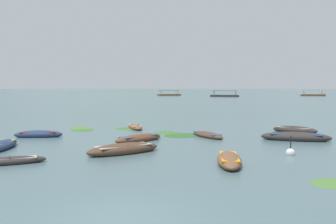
# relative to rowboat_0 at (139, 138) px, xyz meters

# --- Properties ---
(ground_plane) EXTENTS (6000.00, 6000.00, 0.00)m
(ground_plane) POSITION_rel_rowboat_0_xyz_m (0.42, 1485.12, -0.18)
(ground_plane) COLOR #476066
(mountain_1) EXTENTS (868.53, 868.53, 350.08)m
(mountain_1) POSITION_rel_rowboat_0_xyz_m (-936.06, 2263.46, 174.86)
(mountain_1) COLOR slate
(mountain_1) RESTS_ON ground
(mountain_2) EXTENTS (1570.38, 1570.38, 527.72)m
(mountain_2) POSITION_rel_rowboat_0_xyz_m (-125.46, 2101.89, 263.68)
(mountain_2) COLOR slate
(mountain_2) RESTS_ON ground
(mountain_3) EXTENTS (1139.63, 1139.63, 281.94)m
(mountain_3) POSITION_rel_rowboat_0_xyz_m (861.32, 2263.19, 140.79)
(mountain_3) COLOR slate
(mountain_3) RESTS_ON ground
(rowboat_0) EXTENTS (3.52, 3.70, 0.58)m
(rowboat_0) POSITION_rel_rowboat_0_xyz_m (0.00, 0.00, 0.00)
(rowboat_0) COLOR brown
(rowboat_0) RESTS_ON ground
(rowboat_1) EXTENTS (4.67, 2.57, 0.72)m
(rowboat_1) POSITION_rel_rowboat_0_xyz_m (10.36, 0.18, 0.04)
(rowboat_1) COLOR #2D2826
(rowboat_1) RESTS_ON ground
(rowboat_2) EXTENTS (3.29, 2.07, 0.43)m
(rowboat_2) POSITION_rel_rowboat_0_xyz_m (-5.44, -7.40, -0.05)
(rowboat_2) COLOR #2D2826
(rowboat_2) RESTS_ON ground
(rowboat_3) EXTENTS (3.44, 3.30, 0.62)m
(rowboat_3) POSITION_rel_rowboat_0_xyz_m (11.88, 4.78, 0.01)
(rowboat_3) COLOR #2D2826
(rowboat_3) RESTS_ON ground
(rowboat_4) EXTENTS (4.24, 3.63, 0.68)m
(rowboat_4) POSITION_rel_rowboat_0_xyz_m (-0.53, -4.58, 0.03)
(rowboat_4) COLOR #4C3323
(rowboat_4) RESTS_ON ground
(rowboat_5) EXTENTS (1.47, 3.84, 0.59)m
(rowboat_5) POSITION_rel_rowboat_0_xyz_m (4.60, -7.55, 0.00)
(rowboat_5) COLOR brown
(rowboat_5) RESTS_ON ground
(rowboat_6) EXTENTS (3.41, 1.32, 0.61)m
(rowboat_6) POSITION_rel_rowboat_0_xyz_m (-7.21, 2.12, 0.01)
(rowboat_6) COLOR navy
(rowboat_6) RESTS_ON ground
(rowboat_7) EXTENTS (2.45, 3.70, 0.46)m
(rowboat_7) POSITION_rel_rowboat_0_xyz_m (4.72, 2.02, -0.04)
(rowboat_7) COLOR #4C3323
(rowboat_7) RESTS_ON ground
(rowboat_8) EXTENTS (1.86, 3.44, 0.51)m
(rowboat_8) POSITION_rel_rowboat_0_xyz_m (-0.79, 7.50, -0.02)
(rowboat_8) COLOR brown
(rowboat_8) RESTS_ON ground
(ferry_0) EXTENTS (9.73, 4.71, 2.54)m
(ferry_0) POSITION_rel_rowboat_0_xyz_m (63.44, 131.98, 0.26)
(ferry_0) COLOR brown
(ferry_0) RESTS_ON ground
(ferry_1) EXTENTS (11.08, 5.90, 2.54)m
(ferry_1) POSITION_rel_rowboat_0_xyz_m (24.87, 118.92, 0.26)
(ferry_1) COLOR #2D2826
(ferry_1) RESTS_ON ground
(ferry_2) EXTENTS (10.30, 6.36, 2.54)m
(ferry_2) POSITION_rel_rowboat_0_xyz_m (4.31, 138.15, 0.26)
(ferry_2) COLOR brown
(ferry_2) RESTS_ON ground
(mooring_buoy) EXTENTS (0.48, 0.48, 1.13)m
(mooring_buoy) POSITION_rel_rowboat_0_xyz_m (8.21, -5.20, -0.07)
(mooring_buoy) COLOR silver
(mooring_buoy) RESTS_ON ground
(weed_patch_0) EXTENTS (2.90, 2.94, 0.14)m
(weed_patch_0) POSITION_rel_rowboat_0_xyz_m (-1.49, 7.53, -0.18)
(weed_patch_0) COLOR #38662D
(weed_patch_0) RESTS_ON ground
(weed_patch_1) EXTENTS (2.83, 2.93, 0.14)m
(weed_patch_1) POSITION_rel_rowboat_0_xyz_m (1.92, 4.51, -0.18)
(weed_patch_1) COLOR #38662D
(weed_patch_1) RESTS_ON ground
(weed_patch_2) EXTENTS (2.00, 2.11, 0.14)m
(weed_patch_2) POSITION_rel_rowboat_0_xyz_m (-5.02, 6.35, -0.18)
(weed_patch_2) COLOR #38662D
(weed_patch_2) RESTS_ON ground
(weed_patch_3) EXTENTS (3.24, 3.68, 0.14)m
(weed_patch_3) POSITION_rel_rowboat_0_xyz_m (-5.35, 7.81, -0.18)
(weed_patch_3) COLOR #477033
(weed_patch_3) RESTS_ON ground
(weed_patch_4) EXTENTS (2.35, 2.29, 0.14)m
(weed_patch_4) POSITION_rel_rowboat_0_xyz_m (7.79, -11.16, -0.18)
(weed_patch_4) COLOR #477033
(weed_patch_4) RESTS_ON ground
(weed_patch_5) EXTENTS (3.79, 3.89, 0.14)m
(weed_patch_5) POSITION_rel_rowboat_0_xyz_m (2.99, 2.86, -0.18)
(weed_patch_5) COLOR #2D5628
(weed_patch_5) RESTS_ON ground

